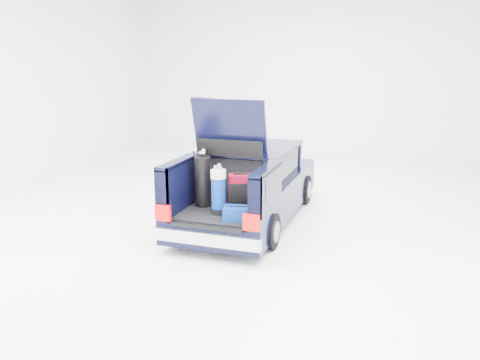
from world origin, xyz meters
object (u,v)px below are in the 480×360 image
(car, at_px, (250,185))
(black_golf_bag, at_px, (203,181))
(blue_golf_bag, at_px, (218,191))
(blue_duffel, at_px, (238,213))
(red_suitcase, at_px, (240,192))

(car, height_order, black_golf_bag, car)
(black_golf_bag, xyz_separation_m, blue_golf_bag, (0.41, -0.32, -0.07))
(car, height_order, blue_duffel, car)
(car, distance_m, black_golf_bag, 1.47)
(red_suitcase, xyz_separation_m, blue_golf_bag, (-0.24, -0.40, 0.09))
(red_suitcase, bearing_deg, blue_duffel, -97.56)
(blue_golf_bag, height_order, blue_duffel, blue_golf_bag)
(car, bearing_deg, blue_duffel, -78.21)
(black_golf_bag, bearing_deg, red_suitcase, -9.77)
(car, relative_size, blue_golf_bag, 5.50)
(car, bearing_deg, black_golf_bag, -107.16)
(car, relative_size, blue_duffel, 9.21)
(red_suitcase, relative_size, blue_duffel, 1.24)
(black_golf_bag, bearing_deg, blue_duffel, -49.18)
(blue_golf_bag, relative_size, blue_duffel, 1.68)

